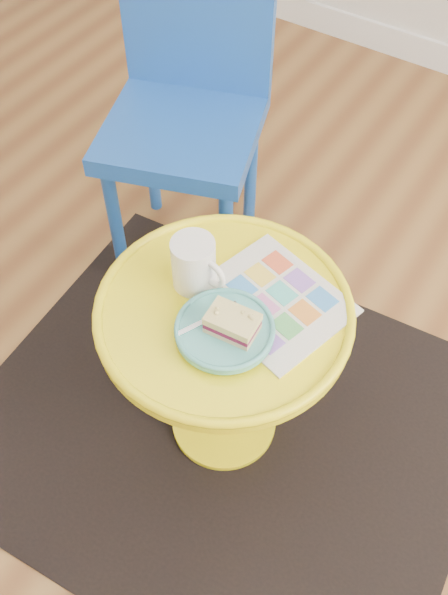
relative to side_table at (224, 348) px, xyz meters
The scene contains 10 objects.
floor 0.43m from the side_table, 151.10° to the right, with size 4.00×4.00×0.00m, color brown.
room_walls 1.51m from the side_table, 142.98° to the left, with size 4.00×4.00×4.00m.
rug 0.37m from the side_table, 90.00° to the right, with size 1.30×1.10×0.01m, color black.
side_table is the anchor object (origin of this frame).
chair 0.74m from the side_table, 130.86° to the left, with size 0.53×0.53×0.93m.
newspaper 0.18m from the side_table, 44.51° to the left, with size 0.29×0.25×0.01m, color silver.
mug 0.23m from the side_table, 163.59° to the left, with size 0.13×0.09×0.12m.
plate 0.18m from the side_table, 55.85° to the right, with size 0.20×0.20×0.02m.
cake_slice 0.21m from the side_table, 43.91° to the right, with size 0.11×0.08×0.04m.
fork 0.18m from the side_table, 88.11° to the right, with size 0.07×0.14×0.00m.
Camera 1 is at (0.64, -0.59, 1.63)m, focal length 40.00 mm.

